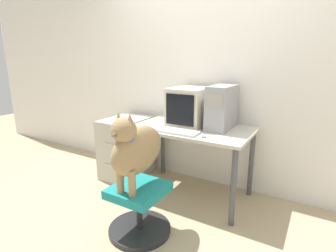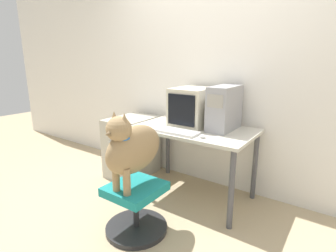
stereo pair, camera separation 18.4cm
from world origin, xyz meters
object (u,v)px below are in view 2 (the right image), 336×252
at_px(office_chair, 136,208).
at_px(dog, 132,147).
at_px(crt_monitor, 193,107).
at_px(keyboard, 176,131).
at_px(pc_tower, 225,108).
at_px(filing_cabinet, 132,146).

xyz_separation_m(office_chair, dog, (-0.00, -0.02, 0.54)).
height_order(crt_monitor, keyboard, crt_monitor).
height_order(crt_monitor, pc_tower, pc_tower).
distance_m(keyboard, filing_cabinet, 0.98).
bearing_deg(filing_cabinet, pc_tower, 4.68).
bearing_deg(crt_monitor, office_chair, -90.70).
distance_m(keyboard, office_chair, 0.77).
bearing_deg(filing_cabinet, office_chair, -45.69).
bearing_deg(dog, filing_cabinet, 133.64).
bearing_deg(crt_monitor, filing_cabinet, -174.41).
bearing_deg(office_chair, crt_monitor, 89.30).
bearing_deg(crt_monitor, keyboard, -85.21).
distance_m(crt_monitor, pc_tower, 0.34).
distance_m(office_chair, filing_cabinet, 1.17).
xyz_separation_m(pc_tower, filing_cabinet, (-1.16, -0.09, -0.60)).
height_order(keyboard, dog, dog).
bearing_deg(keyboard, dog, -94.22).
height_order(pc_tower, filing_cabinet, pc_tower).
bearing_deg(pc_tower, crt_monitor, -177.51).
bearing_deg(filing_cabinet, keyboard, -18.48).
height_order(keyboard, office_chair, keyboard).
relative_size(crt_monitor, keyboard, 1.10).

